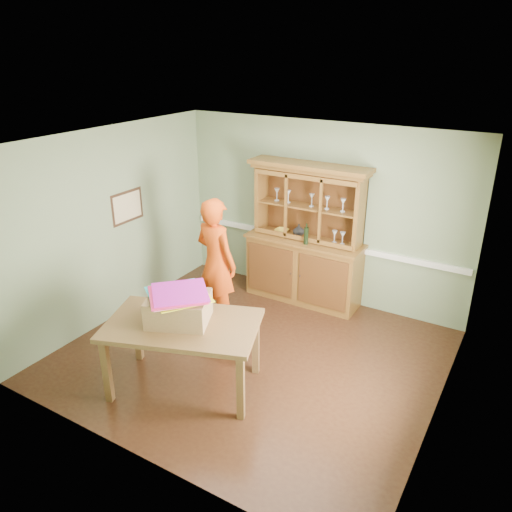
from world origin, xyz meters
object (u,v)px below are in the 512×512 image
Objects in this scene: dining_table at (183,331)px; cardboard_box at (179,309)px; person at (216,263)px; china_hutch at (305,254)px.

dining_table is 0.26m from cardboard_box.
cardboard_box is 0.36× the size of person.
cardboard_box is at bearing 140.42° from dining_table.
dining_table is at bearing 120.86° from person.
dining_table is 2.93× the size of cardboard_box.
china_hutch is 1.48m from person.
china_hutch is 3.24× the size of cardboard_box.
cardboard_box is at bearing -95.99° from china_hutch.
dining_table is at bearing -19.86° from cardboard_box.
china_hutch is 2.67m from cardboard_box.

